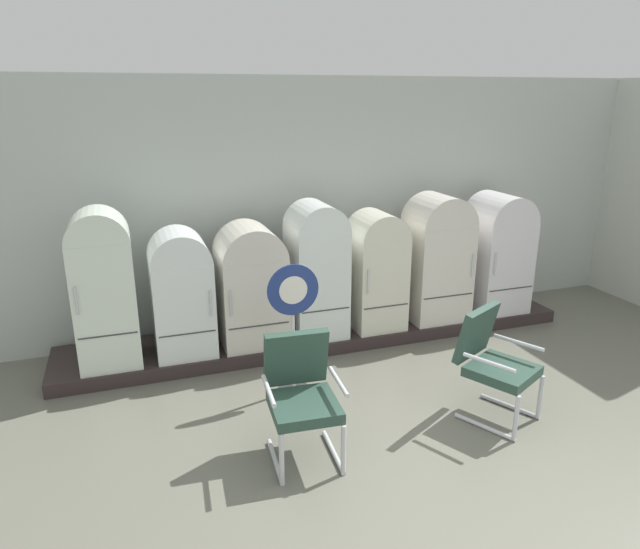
{
  "coord_description": "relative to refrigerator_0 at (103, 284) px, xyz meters",
  "views": [
    {
      "loc": [
        -2.1,
        -2.96,
        2.85
      ],
      "look_at": [
        -0.12,
        2.75,
        0.92
      ],
      "focal_mm": 31.88,
      "sensor_mm": 36.0,
      "label": 1
    }
  ],
  "objects": [
    {
      "name": "ground",
      "position": [
        2.39,
        -2.89,
        -1.04
      ],
      "size": [
        12.0,
        10.0,
        0.05
      ],
      "primitive_type": "cube",
      "color": "#69695B"
    },
    {
      "name": "back_wall",
      "position": [
        2.39,
        0.77,
        0.52
      ],
      "size": [
        11.76,
        0.12,
        3.06
      ],
      "color": "#B9C0B9",
      "rests_on": "ground"
    },
    {
      "name": "display_plinth",
      "position": [
        2.39,
        0.13,
        -0.94
      ],
      "size": [
        6.08,
        0.95,
        0.15
      ],
      "primitive_type": "cube",
      "color": "#312727",
      "rests_on": "ground"
    },
    {
      "name": "refrigerator_0",
      "position": [
        0.0,
        0.0,
        0.0
      ],
      "size": [
        0.6,
        0.63,
        1.63
      ],
      "color": "silver",
      "rests_on": "display_plinth"
    },
    {
      "name": "refrigerator_1",
      "position": [
        0.77,
        0.01,
        -0.15
      ],
      "size": [
        0.63,
        0.66,
        1.36
      ],
      "color": "white",
      "rests_on": "display_plinth"
    },
    {
      "name": "refrigerator_2",
      "position": [
        1.52,
        0.05,
        -0.16
      ],
      "size": [
        0.72,
        0.73,
        1.36
      ],
      "color": "silver",
      "rests_on": "display_plinth"
    },
    {
      "name": "refrigerator_3",
      "position": [
        2.28,
        0.02,
        -0.04
      ],
      "size": [
        0.61,
        0.68,
        1.56
      ],
      "color": "white",
      "rests_on": "display_plinth"
    },
    {
      "name": "refrigerator_4",
      "position": [
        3.02,
        -0.0,
        -0.12
      ],
      "size": [
        0.6,
        0.63,
        1.41
      ],
      "color": "silver",
      "rests_on": "display_plinth"
    },
    {
      "name": "refrigerator_5",
      "position": [
        3.84,
        0.02,
        -0.05
      ],
      "size": [
        0.72,
        0.67,
        1.56
      ],
      "color": "silver",
      "rests_on": "display_plinth"
    },
    {
      "name": "refrigerator_6",
      "position": [
        4.74,
        0.05,
        -0.07
      ],
      "size": [
        0.68,
        0.72,
        1.51
      ],
      "color": "white",
      "rests_on": "display_plinth"
    },
    {
      "name": "armchair_left",
      "position": [
        1.48,
        -1.96,
        -0.44
      ],
      "size": [
        0.63,
        0.7,
        1.03
      ],
      "color": "silver",
      "rests_on": "ground"
    },
    {
      "name": "armchair_right",
      "position": [
        3.29,
        -1.97,
        -0.44
      ],
      "size": [
        0.78,
        0.83,
        1.03
      ],
      "color": "silver",
      "rests_on": "ground"
    },
    {
      "name": "sign_stand",
      "position": [
        1.71,
        -0.98,
        -0.34
      ],
      "size": [
        0.5,
        0.32,
        1.34
      ],
      "color": "#2D2D30",
      "rests_on": "ground"
    }
  ]
}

